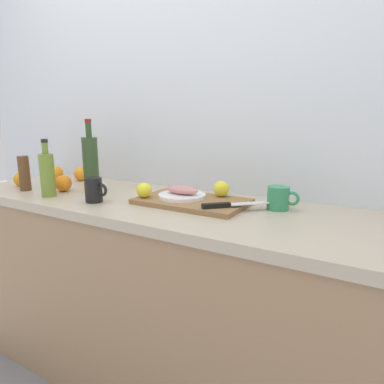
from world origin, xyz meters
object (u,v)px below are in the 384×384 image
(white_plate, at_px, (182,196))
(fish_fillet, at_px, (182,190))
(cutting_board, at_px, (192,201))
(coffee_mug_0, at_px, (279,198))
(wine_bottle, at_px, (91,163))
(pepper_mill, at_px, (24,173))
(lemon_0, at_px, (222,189))
(olive_oil_bottle, at_px, (47,174))
(orange_0, at_px, (63,183))
(chef_knife, at_px, (230,205))
(coffee_mug_1, at_px, (94,190))

(white_plate, relative_size, fish_fillet, 1.33)
(cutting_board, xyz_separation_m, coffee_mug_0, (0.34, 0.09, 0.04))
(coffee_mug_0, bearing_deg, wine_bottle, -172.53)
(pepper_mill, bearing_deg, lemon_0, 17.07)
(olive_oil_bottle, distance_m, orange_0, 0.13)
(white_plate, xyz_separation_m, lemon_0, (0.14, 0.10, 0.03))
(chef_knife, xyz_separation_m, olive_oil_bottle, (-0.82, -0.17, 0.08))
(wine_bottle, xyz_separation_m, orange_0, (-0.11, -0.08, -0.10))
(chef_knife, bearing_deg, orange_0, 140.05)
(lemon_0, xyz_separation_m, olive_oil_bottle, (-0.72, -0.31, 0.05))
(orange_0, bearing_deg, wine_bottle, 34.85)
(olive_oil_bottle, relative_size, pepper_mill, 1.53)
(chef_knife, xyz_separation_m, coffee_mug_0, (0.15, 0.13, 0.02))
(cutting_board, distance_m, olive_oil_bottle, 0.68)
(orange_0, bearing_deg, coffee_mug_0, 11.01)
(olive_oil_bottle, relative_size, coffee_mug_0, 2.09)
(cutting_board, bearing_deg, coffee_mug_0, 15.15)
(fish_fillet, bearing_deg, lemon_0, 36.18)
(pepper_mill, bearing_deg, wine_bottle, 28.08)
(fish_fillet, xyz_separation_m, lemon_0, (0.14, 0.10, 0.00))
(chef_knife, height_order, pepper_mill, pepper_mill)
(coffee_mug_1, bearing_deg, orange_0, 164.85)
(chef_knife, distance_m, lemon_0, 0.18)
(chef_knife, relative_size, olive_oil_bottle, 0.87)
(fish_fillet, height_order, coffee_mug_1, coffee_mug_1)
(coffee_mug_0, distance_m, coffee_mug_1, 0.76)
(cutting_board, height_order, white_plate, white_plate)
(lemon_0, relative_size, pepper_mill, 0.40)
(wine_bottle, height_order, pepper_mill, wine_bottle)
(olive_oil_bottle, relative_size, orange_0, 3.25)
(coffee_mug_0, xyz_separation_m, coffee_mug_1, (-0.71, -0.28, 0.01))
(chef_knife, xyz_separation_m, orange_0, (-0.86, -0.06, 0.01))
(white_plate, distance_m, coffee_mug_1, 0.37)
(coffee_mug_0, bearing_deg, cutting_board, -164.85)
(white_plate, distance_m, wine_bottle, 0.52)
(coffee_mug_1, xyz_separation_m, orange_0, (-0.30, 0.08, -0.01))
(cutting_board, xyz_separation_m, orange_0, (-0.67, -0.10, 0.03))
(olive_oil_bottle, bearing_deg, cutting_board, 18.29)
(white_plate, height_order, lemon_0, lemon_0)
(wine_bottle, bearing_deg, chef_knife, -1.15)
(wine_bottle, height_order, coffee_mug_1, wine_bottle)
(fish_fillet, xyz_separation_m, coffee_mug_0, (0.39, 0.09, -0.01))
(white_plate, xyz_separation_m, chef_knife, (0.24, -0.04, 0.00))
(cutting_board, height_order, coffee_mug_0, coffee_mug_0)
(lemon_0, height_order, coffee_mug_1, coffee_mug_1)
(coffee_mug_0, bearing_deg, coffee_mug_1, -158.81)
(chef_knife, distance_m, pepper_mill, 1.05)
(white_plate, relative_size, coffee_mug_1, 1.80)
(cutting_board, height_order, pepper_mill, pepper_mill)
(white_plate, xyz_separation_m, pepper_mill, (-0.80, -0.19, 0.06))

